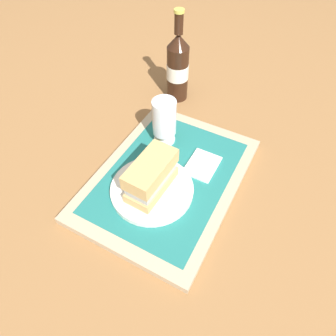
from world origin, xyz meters
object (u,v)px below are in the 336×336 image
object	(u,v)px
beer_glass	(164,120)
sandwich	(152,175)
plate	(152,189)
beer_bottle	(178,67)

from	to	relation	value
beer_glass	sandwich	bearing A→B (deg)	-160.54
plate	sandwich	distance (m)	0.05
sandwich	plate	bearing A→B (deg)	180.00
sandwich	beer_bottle	bearing A→B (deg)	21.44
sandwich	beer_bottle	distance (m)	0.39
plate	sandwich	xyz separation A→B (m)	(0.00, -0.00, 0.05)
sandwich	beer_bottle	xyz separation A→B (m)	(0.37, 0.13, 0.03)
plate	sandwich	world-z (taller)	sandwich
sandwich	beer_glass	distance (m)	0.17
beer_glass	beer_bottle	xyz separation A→B (m)	(0.21, 0.07, 0.01)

